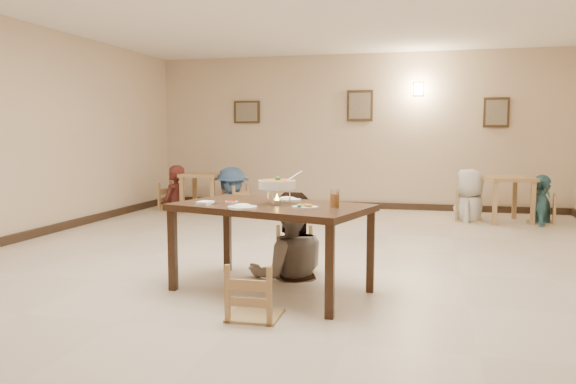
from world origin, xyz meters
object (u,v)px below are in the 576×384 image
(main_diner, at_px, (289,192))
(bg_diner_a, at_px, (174,165))
(bg_chair_lr, at_px, (232,186))
(chair_near, at_px, (255,264))
(bg_table_right, at_px, (506,185))
(chair_far, at_px, (293,231))
(bg_diner_c, at_px, (470,169))
(bg_chair_ll, at_px, (174,184))
(bg_diner_d, at_px, (543,175))
(curry_warmer, at_px, (277,185))
(bg_diner_b, at_px, (231,167))
(bg_table_left, at_px, (203,181))
(bg_chair_rl, at_px, (470,193))
(bg_chair_rr, at_px, (542,196))
(main_table, at_px, (271,213))
(drink_glass, at_px, (335,199))

(main_diner, height_order, bg_diner_a, main_diner)
(bg_chair_lr, xyz_separation_m, bg_diner_a, (-1.17, 0.05, 0.37))
(chair_near, xyz_separation_m, bg_table_right, (2.57, 5.67, 0.19))
(chair_far, relative_size, bg_diner_c, 0.52)
(bg_chair_ll, bearing_deg, bg_table_right, -80.38)
(bg_chair_ll, height_order, bg_diner_d, bg_diner_d)
(curry_warmer, distance_m, bg_diner_a, 5.88)
(chair_far, xyz_separation_m, bg_diner_d, (3.17, 4.24, 0.35))
(chair_far, xyz_separation_m, bg_chair_ll, (-3.33, 4.15, 0.05))
(curry_warmer, height_order, bg_table_right, curry_warmer)
(main_diner, distance_m, bg_diner_b, 4.71)
(bg_diner_c, bearing_deg, curry_warmer, -11.58)
(main_diner, xyz_separation_m, bg_table_left, (-2.73, 4.26, -0.29))
(chair_far, relative_size, bg_diner_d, 0.57)
(bg_diner_b, bearing_deg, bg_chair_rl, -59.58)
(bg_chair_lr, relative_size, bg_diner_a, 0.58)
(bg_table_right, distance_m, bg_diner_b, 4.78)
(chair_far, distance_m, bg_diner_a, 5.34)
(bg_chair_rl, bearing_deg, bg_chair_rr, -88.87)
(main_table, height_order, drink_glass, drink_glass)
(main_table, bearing_deg, bg_diner_c, 83.07)
(chair_near, height_order, bg_chair_lr, bg_chair_lr)
(drink_glass, distance_m, bg_table_left, 5.99)
(bg_table_right, height_order, bg_chair_ll, bg_chair_ll)
(bg_table_right, height_order, bg_diner_c, bg_diner_c)
(drink_glass, xyz_separation_m, bg_chair_rl, (1.48, 5.08, -0.43))
(bg_chair_lr, bearing_deg, bg_diner_d, 112.19)
(bg_table_left, relative_size, bg_chair_rr, 0.80)
(bg_table_left, xyz_separation_m, bg_diner_c, (4.79, 0.10, 0.29))
(bg_chair_lr, xyz_separation_m, bg_chair_rl, (4.21, 0.16, -0.03))
(bg_chair_lr, bearing_deg, bg_diner_b, 180.00)
(chair_near, distance_m, main_diner, 1.42)
(bg_chair_rl, height_order, bg_diner_b, bg_diner_b)
(bg_chair_lr, height_order, bg_diner_b, bg_diner_b)
(chair_far, bearing_deg, bg_chair_rr, 44.41)
(chair_far, distance_m, curry_warmer, 0.88)
(bg_diner_a, bearing_deg, bg_table_right, 99.08)
(main_diner, xyz_separation_m, bg_diner_d, (3.19, 4.33, -0.07))
(bg_chair_rl, xyz_separation_m, bg_diner_d, (1.13, -0.03, 0.33))
(bg_chair_rr, height_order, bg_diner_a, bg_diner_a)
(bg_table_left, bearing_deg, main_table, -60.92)
(chair_far, bearing_deg, bg_table_right, 49.51)
(chair_far, distance_m, bg_table_left, 4.99)
(chair_far, distance_m, main_diner, 0.43)
(bg_table_right, bearing_deg, main_table, -118.33)
(main_diner, relative_size, bg_chair_rl, 1.85)
(curry_warmer, distance_m, bg_diner_b, 5.26)
(bg_chair_rr, bearing_deg, bg_table_left, -80.37)
(bg_chair_lr, distance_m, bg_diner_b, 0.35)
(chair_near, xyz_separation_m, bg_chair_ll, (-3.36, 5.59, 0.07))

